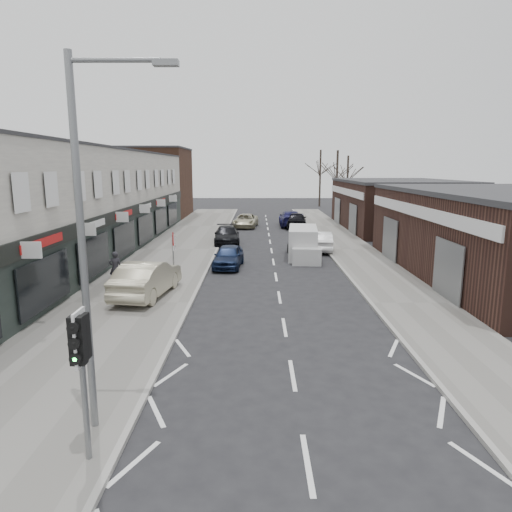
{
  "coord_description": "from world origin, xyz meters",
  "views": [
    {
      "loc": [
        -1.01,
        -10.22,
        5.87
      ],
      "look_at": [
        -1.07,
        6.59,
        2.6
      ],
      "focal_mm": 32.0,
      "sensor_mm": 36.0,
      "label": 1
    }
  ],
  "objects_px": {
    "sedan_on_pavement": "(147,278)",
    "parked_car_right_a": "(320,241)",
    "traffic_light": "(81,351)",
    "parked_car_left_a": "(228,256)",
    "white_van": "(303,244)",
    "parked_car_left_c": "(246,221)",
    "pedestrian": "(115,268)",
    "parked_car_right_b": "(297,220)",
    "parked_car_right_c": "(291,219)",
    "street_lamp": "(89,228)",
    "warning_sign": "(174,243)",
    "parked_car_left_b": "(227,235)"
  },
  "relations": [
    {
      "from": "street_lamp",
      "to": "parked_car_left_c",
      "type": "distance_m",
      "value": 36.15
    },
    {
      "from": "warning_sign",
      "to": "pedestrian",
      "type": "xyz_separation_m",
      "value": [
        -2.92,
        -0.11,
        -1.24
      ]
    },
    {
      "from": "street_lamp",
      "to": "parked_car_left_b",
      "type": "relative_size",
      "value": 1.7
    },
    {
      "from": "pedestrian",
      "to": "parked_car_right_b",
      "type": "bearing_deg",
      "value": -129.42
    },
    {
      "from": "white_van",
      "to": "parked_car_left_c",
      "type": "distance_m",
      "value": 16.19
    },
    {
      "from": "sedan_on_pavement",
      "to": "parked_car_right_a",
      "type": "height_order",
      "value": "sedan_on_pavement"
    },
    {
      "from": "street_lamp",
      "to": "parked_car_right_b",
      "type": "distance_m",
      "value": 36.07
    },
    {
      "from": "pedestrian",
      "to": "parked_car_right_c",
      "type": "bearing_deg",
      "value": -126.97
    },
    {
      "from": "parked_car_left_c",
      "to": "parked_car_right_a",
      "type": "relative_size",
      "value": 1.12
    },
    {
      "from": "sedan_on_pavement",
      "to": "parked_car_left_a",
      "type": "bearing_deg",
      "value": -108.41
    },
    {
      "from": "traffic_light",
      "to": "parked_car_left_a",
      "type": "distance_m",
      "value": 18.63
    },
    {
      "from": "parked_car_left_c",
      "to": "parked_car_right_b",
      "type": "bearing_deg",
      "value": -3.05
    },
    {
      "from": "white_van",
      "to": "parked_car_left_c",
      "type": "relative_size",
      "value": 1.11
    },
    {
      "from": "traffic_light",
      "to": "warning_sign",
      "type": "relative_size",
      "value": 1.15
    },
    {
      "from": "white_van",
      "to": "parked_car_left_b",
      "type": "height_order",
      "value": "white_van"
    },
    {
      "from": "traffic_light",
      "to": "parked_car_right_c",
      "type": "distance_m",
      "value": 38.52
    },
    {
      "from": "pedestrian",
      "to": "parked_car_left_a",
      "type": "relative_size",
      "value": 0.43
    },
    {
      "from": "pedestrian",
      "to": "traffic_light",
      "type": "bearing_deg",
      "value": 91.37
    },
    {
      "from": "street_lamp",
      "to": "parked_car_left_b",
      "type": "height_order",
      "value": "street_lamp"
    },
    {
      "from": "sedan_on_pavement",
      "to": "parked_car_right_a",
      "type": "distance_m",
      "value": 15.43
    },
    {
      "from": "parked_car_left_a",
      "to": "parked_car_right_c",
      "type": "distance_m",
      "value": 20.07
    },
    {
      "from": "parked_car_right_b",
      "to": "parked_car_right_a",
      "type": "bearing_deg",
      "value": 98.33
    },
    {
      "from": "parked_car_left_a",
      "to": "sedan_on_pavement",
      "type": "bearing_deg",
      "value": -111.62
    },
    {
      "from": "street_lamp",
      "to": "parked_car_right_c",
      "type": "bearing_deg",
      "value": 79.39
    },
    {
      "from": "street_lamp",
      "to": "sedan_on_pavement",
      "type": "xyz_separation_m",
      "value": [
        -1.49,
        10.64,
        -3.69
      ]
    },
    {
      "from": "sedan_on_pavement",
      "to": "street_lamp",
      "type": "bearing_deg",
      "value": 105.91
    },
    {
      "from": "parked_car_left_a",
      "to": "parked_car_right_a",
      "type": "distance_m",
      "value": 8.33
    },
    {
      "from": "traffic_light",
      "to": "parked_car_left_a",
      "type": "xyz_separation_m",
      "value": [
        1.66,
        18.47,
        -1.75
      ]
    },
    {
      "from": "traffic_light",
      "to": "white_van",
      "type": "relative_size",
      "value": 0.59
    },
    {
      "from": "white_van",
      "to": "street_lamp",
      "type": "bearing_deg",
      "value": -102.77
    },
    {
      "from": "parked_car_right_a",
      "to": "white_van",
      "type": "bearing_deg",
      "value": 63.42
    },
    {
      "from": "parked_car_right_a",
      "to": "street_lamp",
      "type": "bearing_deg",
      "value": 74.38
    },
    {
      "from": "parked_car_left_c",
      "to": "parked_car_right_b",
      "type": "height_order",
      "value": "parked_car_right_b"
    },
    {
      "from": "warning_sign",
      "to": "white_van",
      "type": "bearing_deg",
      "value": 46.01
    },
    {
      "from": "traffic_light",
      "to": "pedestrian",
      "type": "distance_m",
      "value": 14.46
    },
    {
      "from": "parked_car_left_b",
      "to": "parked_car_left_c",
      "type": "relative_size",
      "value": 0.99
    },
    {
      "from": "sedan_on_pavement",
      "to": "parked_car_right_b",
      "type": "bearing_deg",
      "value": -101.97
    },
    {
      "from": "warning_sign",
      "to": "parked_car_left_b",
      "type": "height_order",
      "value": "warning_sign"
    },
    {
      "from": "street_lamp",
      "to": "parked_car_left_c",
      "type": "relative_size",
      "value": 1.69
    },
    {
      "from": "warning_sign",
      "to": "parked_car_right_b",
      "type": "distance_m",
      "value": 23.73
    },
    {
      "from": "traffic_light",
      "to": "white_van",
      "type": "xyz_separation_m",
      "value": [
        6.4,
        21.43,
        -1.47
      ]
    },
    {
      "from": "parked_car_left_a",
      "to": "parked_car_left_c",
      "type": "distance_m",
      "value": 18.6
    },
    {
      "from": "parked_car_right_b",
      "to": "parked_car_right_c",
      "type": "distance_m",
      "value": 1.64
    },
    {
      "from": "sedan_on_pavement",
      "to": "parked_car_right_b",
      "type": "relative_size",
      "value": 1.04
    },
    {
      "from": "parked_car_right_a",
      "to": "parked_car_left_c",
      "type": "bearing_deg",
      "value": -62.66
    },
    {
      "from": "white_van",
      "to": "parked_car_right_c",
      "type": "height_order",
      "value": "white_van"
    },
    {
      "from": "warning_sign",
      "to": "pedestrian",
      "type": "relative_size",
      "value": 1.61
    },
    {
      "from": "pedestrian",
      "to": "parked_car_right_c",
      "type": "xyz_separation_m",
      "value": [
        10.43,
        23.98,
        -0.17
      ]
    },
    {
      "from": "sedan_on_pavement",
      "to": "parked_car_right_a",
      "type": "relative_size",
      "value": 1.17
    },
    {
      "from": "white_van",
      "to": "parked_car_left_a",
      "type": "height_order",
      "value": "white_van"
    }
  ]
}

